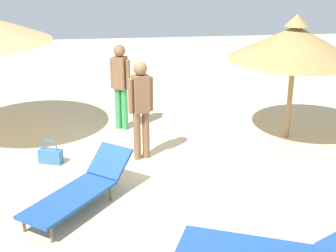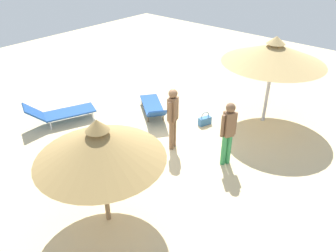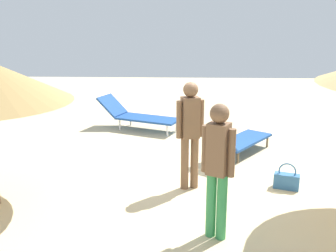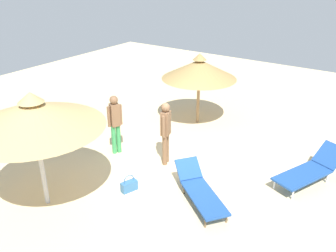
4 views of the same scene
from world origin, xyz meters
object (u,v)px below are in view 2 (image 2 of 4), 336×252
(lounge_chair_near_right, at_px, (59,112))
(parasol_umbrella_far_right, at_px, (99,144))
(parasol_umbrella_far_left, at_px, (274,53))
(person_standing_center, at_px, (173,115))
(person_standing_edge, at_px, (228,131))
(handbag, at_px, (205,120))
(lounge_chair_near_left, at_px, (153,107))

(lounge_chair_near_right, bearing_deg, parasol_umbrella_far_right, -21.36)
(parasol_umbrella_far_left, bearing_deg, person_standing_center, -111.84)
(lounge_chair_near_right, bearing_deg, person_standing_edge, 17.48)
(person_standing_center, distance_m, handbag, 1.83)
(parasol_umbrella_far_left, xyz_separation_m, person_standing_center, (-1.22, -3.05, -1.19))
(lounge_chair_near_right, relative_size, person_standing_edge, 1.24)
(parasol_umbrella_far_left, xyz_separation_m, handbag, (-1.26, -1.44, -2.07))
(lounge_chair_near_left, bearing_deg, parasol_umbrella_far_left, 35.60)
(parasol_umbrella_far_right, height_order, lounge_chair_near_left, parasol_umbrella_far_right)
(handbag, bearing_deg, lounge_chair_near_right, -140.58)
(parasol_umbrella_far_right, xyz_separation_m, lounge_chair_near_right, (-4.24, 1.66, -1.51))
(parasol_umbrella_far_left, xyz_separation_m, lounge_chair_near_right, (-4.76, -4.32, -1.84))
(parasol_umbrella_far_right, xyz_separation_m, handbag, (-0.74, 4.53, -1.75))
(lounge_chair_near_right, bearing_deg, lounge_chair_near_left, 50.21)
(person_standing_center, xyz_separation_m, handbag, (-0.04, 1.61, -0.88))
(parasol_umbrella_far_right, distance_m, person_standing_center, 3.13)
(person_standing_center, bearing_deg, lounge_chair_near_left, 149.07)
(person_standing_center, bearing_deg, handbag, 91.32)
(lounge_chair_near_left, relative_size, person_standing_edge, 1.10)
(lounge_chair_near_left, xyz_separation_m, handbag, (1.62, 0.61, -0.17))
(lounge_chair_near_left, bearing_deg, lounge_chair_near_right, -129.79)
(lounge_chair_near_right, xyz_separation_m, handbag, (3.50, 2.88, -0.23))
(parasol_umbrella_far_right, height_order, handbag, parasol_umbrella_far_right)
(parasol_umbrella_far_left, height_order, person_standing_edge, parasol_umbrella_far_left)
(parasol_umbrella_far_right, relative_size, person_standing_edge, 1.41)
(lounge_chair_near_left, height_order, lounge_chair_near_right, lounge_chair_near_right)
(lounge_chair_near_left, bearing_deg, person_standing_edge, -11.94)
(person_standing_center, relative_size, handbag, 3.98)
(lounge_chair_near_right, xyz_separation_m, person_standing_edge, (5.06, 1.59, 0.63))
(parasol_umbrella_far_right, height_order, person_standing_edge, parasol_umbrella_far_right)
(person_standing_center, bearing_deg, parasol_umbrella_far_right, -76.58)
(lounge_chair_near_left, bearing_deg, handbag, 20.82)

